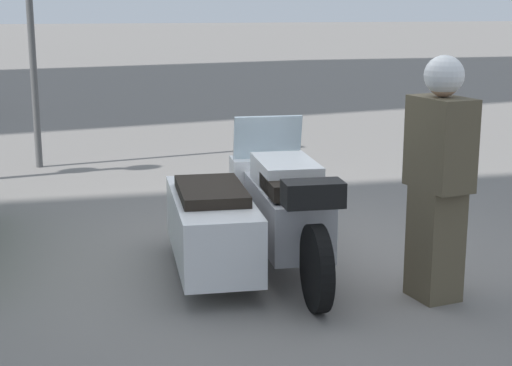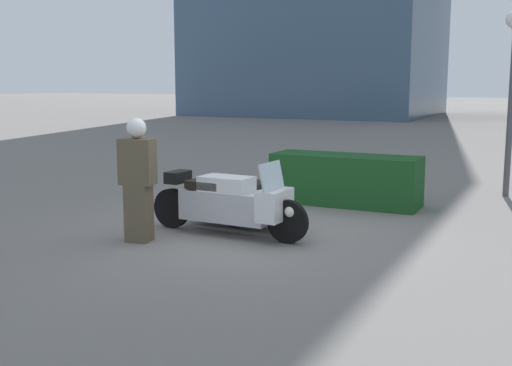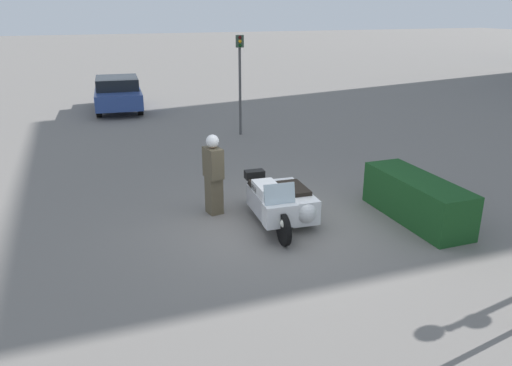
# 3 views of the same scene
# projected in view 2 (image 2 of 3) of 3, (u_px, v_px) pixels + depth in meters

# --- Properties ---
(ground_plane) EXTENTS (160.00, 160.00, 0.00)m
(ground_plane) POSITION_uv_depth(u_px,v_px,m) (238.00, 233.00, 9.71)
(ground_plane) COLOR slate
(police_motorcycle) EXTENTS (2.64, 1.33, 1.15)m
(police_motorcycle) POSITION_uv_depth(u_px,v_px,m) (240.00, 201.00, 9.80)
(police_motorcycle) COLOR black
(police_motorcycle) RESTS_ON ground
(officer_rider) EXTENTS (0.53, 0.38, 1.77)m
(officer_rider) POSITION_uv_depth(u_px,v_px,m) (138.00, 177.00, 9.11)
(officer_rider) COLOR brown
(officer_rider) RESTS_ON ground
(hedge_bush_curbside) EXTENTS (2.73, 0.90, 0.93)m
(hedge_bush_curbside) POSITION_uv_depth(u_px,v_px,m) (345.00, 180.00, 11.91)
(hedge_bush_curbside) COLOR #19471E
(hedge_bush_curbside) RESTS_ON ground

